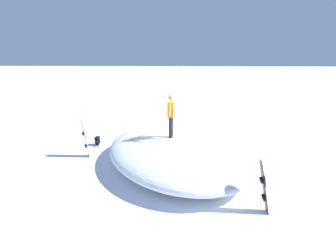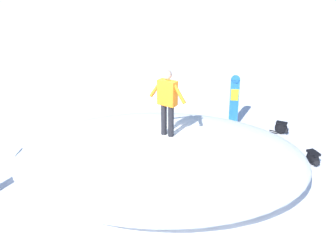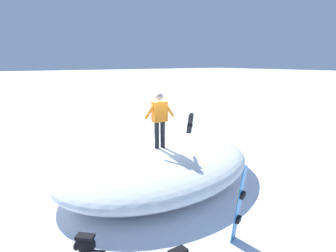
% 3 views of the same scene
% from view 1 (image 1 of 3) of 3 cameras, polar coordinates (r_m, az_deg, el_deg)
% --- Properties ---
extents(ground, '(240.00, 240.00, 0.00)m').
position_cam_1_polar(ground, '(10.64, 4.25, -8.25)').
color(ground, white).
extents(snow_mound, '(8.66, 7.56, 1.10)m').
position_cam_1_polar(snow_mound, '(10.44, 1.84, -5.41)').
color(snow_mound, white).
rests_on(snow_mound, ground).
extents(snowboarder_standing, '(1.01, 0.26, 1.64)m').
position_cam_1_polar(snowboarder_standing, '(10.12, 0.66, 2.71)').
color(snowboarder_standing, black).
rests_on(snowboarder_standing, snow_mound).
extents(snowboard_primary_upright, '(0.27, 0.33, 1.53)m').
position_cam_1_polar(snowboard_primary_upright, '(7.69, 19.78, -11.99)').
color(snowboard_primary_upright, black).
rests_on(snowboard_primary_upright, ground).
extents(snowboard_secondary_upright, '(0.35, 0.32, 1.66)m').
position_cam_1_polar(snowboard_secondary_upright, '(11.66, -17.41, -2.35)').
color(snowboard_secondary_upright, '#2672BF').
rests_on(snowboard_secondary_upright, ground).
extents(backpack_near, '(0.58, 0.24, 0.40)m').
position_cam_1_polar(backpack_near, '(13.27, -14.86, -3.10)').
color(backpack_near, black).
rests_on(backpack_near, ground).
extents(backpack_far, '(0.57, 0.56, 0.37)m').
position_cam_1_polar(backpack_far, '(13.96, -7.71, -1.92)').
color(backpack_far, black).
rests_on(backpack_far, ground).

